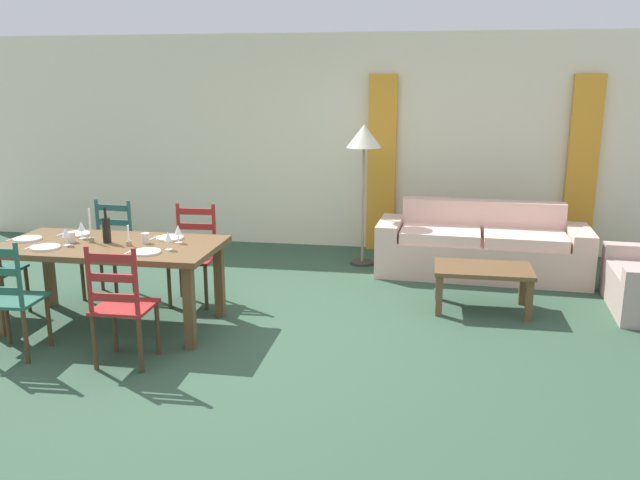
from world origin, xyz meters
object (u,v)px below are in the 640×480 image
at_px(standing_lamp, 364,145).
at_px(wine_bottle, 106,229).
at_px(dining_table, 110,253).
at_px(wine_glass_far_right, 178,231).
at_px(wine_glass_near_right, 168,237).
at_px(coffee_cup_secondary, 71,237).
at_px(wine_glass_near_left, 66,233).
at_px(coffee_cup_primary, 145,238).
at_px(coffee_table, 483,274).
at_px(dining_chair_near_left, 9,298).
at_px(dining_chair_far_right, 194,254).
at_px(dining_chair_far_left, 109,249).
at_px(wine_glass_far_left, 81,227).
at_px(dining_chair_near_right, 121,305).
at_px(couch, 481,249).

bearing_deg(standing_lamp, wine_bottle, -130.37).
height_order(dining_table, wine_glass_far_right, wine_glass_far_right).
bearing_deg(wine_glass_near_right, coffee_cup_secondary, 173.26).
height_order(wine_glass_near_left, coffee_cup_secondary, wine_glass_near_left).
bearing_deg(standing_lamp, wine_glass_near_right, -118.73).
bearing_deg(wine_glass_near_right, coffee_cup_primary, 147.23).
distance_m(coffee_table, standing_lamp, 2.17).
distance_m(dining_chair_near_left, coffee_cup_primary, 1.18).
relative_size(dining_table, dining_chair_far_right, 1.98).
bearing_deg(coffee_table, coffee_cup_secondary, -164.78).
relative_size(dining_chair_far_left, wine_glass_near_left, 5.96).
bearing_deg(wine_glass_far_left, wine_bottle, -18.83).
bearing_deg(dining_chair_near_right, wine_bottle, 122.31).
distance_m(dining_chair_far_right, wine_glass_near_left, 1.24).
bearing_deg(coffee_cup_primary, dining_chair_far_right, 75.99).
bearing_deg(couch, coffee_cup_primary, -144.79).
bearing_deg(coffee_cup_secondary, wine_bottle, 6.84).
height_order(wine_glass_far_left, wine_glass_far_right, same).
distance_m(coffee_cup_secondary, coffee_table, 3.75).
distance_m(dining_table, coffee_cup_primary, 0.34).
height_order(wine_bottle, wine_glass_near_right, wine_bottle).
xyz_separation_m(wine_glass_near_left, coffee_table, (3.57, 1.09, -0.51)).
relative_size(dining_chair_near_right, standing_lamp, 0.59).
relative_size(dining_chair_near_left, dining_chair_near_right, 1.00).
distance_m(dining_table, standing_lamp, 3.16).
height_order(dining_chair_far_left, wine_glass_near_left, dining_chair_far_left).
relative_size(wine_bottle, wine_glass_near_right, 1.96).
relative_size(coffee_cup_secondary, standing_lamp, 0.05).
xyz_separation_m(dining_chair_near_right, wine_glass_far_left, (-0.79, 0.89, 0.38)).
xyz_separation_m(dining_chair_near_left, couch, (3.78, 2.94, -0.19)).
bearing_deg(wine_glass_far_right, wine_glass_near_right, -88.02).
distance_m(dining_chair_near_left, wine_glass_near_right, 1.30).
bearing_deg(standing_lamp, dining_chair_near_left, -127.86).
bearing_deg(dining_chair_far_right, wine_bottle, -125.48).
bearing_deg(coffee_cup_primary, wine_bottle, -174.09).
relative_size(dining_chair_near_right, wine_bottle, 3.04).
relative_size(dining_table, dining_chair_far_left, 1.98).
xyz_separation_m(couch, standing_lamp, (-1.35, 0.18, 1.12)).
height_order(coffee_cup_secondary, couch, coffee_cup_secondary).
xyz_separation_m(dining_chair_far_left, coffee_cup_secondary, (0.08, -0.80, 0.32)).
bearing_deg(dining_chair_far_left, wine_bottle, -62.49).
height_order(dining_chair_near_left, wine_glass_near_right, dining_chair_near_left).
bearing_deg(dining_chair_far_left, wine_glass_near_right, -41.70).
bearing_deg(wine_glass_near_right, dining_chair_far_right, 97.68).
xyz_separation_m(dining_chair_near_left, wine_glass_far_right, (1.06, 0.88, 0.38)).
xyz_separation_m(dining_chair_far_right, coffee_table, (2.77, 0.23, -0.12)).
distance_m(wine_glass_near_right, coffee_cup_secondary, 0.95).
bearing_deg(wine_bottle, dining_chair_near_left, -119.25).
distance_m(dining_chair_near_right, coffee_cup_primary, 0.90).
relative_size(wine_glass_far_right, coffee_cup_primary, 1.79).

